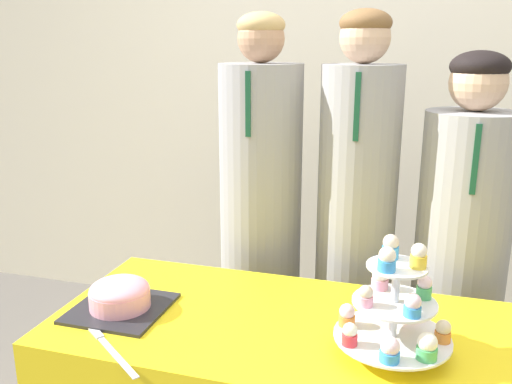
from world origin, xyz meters
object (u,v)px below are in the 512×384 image
student_0 (261,235)px  student_1 (355,242)px  student_2 (458,272)px  cupcake_stand (394,308)px  cake_knife (102,340)px  round_cake (120,296)px

student_0 → student_1: student_1 is taller
student_2 → student_0: bearing=180.0°
cupcake_stand → student_2: bearing=73.2°
cake_knife → cupcake_stand: size_ratio=0.88×
round_cake → cake_knife: bearing=-76.2°
cupcake_stand → student_1: size_ratio=0.19×
cupcake_stand → student_0: (-0.53, 0.66, -0.09)m
cake_knife → student_0: 0.84m
cupcake_stand → student_0: size_ratio=0.19×
cake_knife → student_0: student_0 is taller
student_0 → student_2: size_ratio=1.09×
student_2 → cake_knife: bearing=-138.8°
cake_knife → student_0: size_ratio=0.17×
student_0 → student_1: size_ratio=1.00×
round_cake → student_2: bearing=33.7°
round_cake → student_1: 0.88m
round_cake → student_0: bearing=69.8°
student_0 → round_cake: bearing=-110.2°
student_1 → student_2: size_ratio=1.09×
cake_knife → cupcake_stand: cupcake_stand is taller
student_0 → student_1: 0.36m
round_cake → student_2: student_2 is taller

